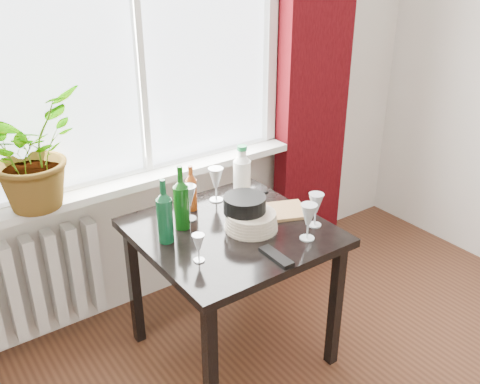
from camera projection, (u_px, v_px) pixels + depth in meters
window at (135, 25)px, 2.60m from camera, size 1.72×0.08×1.62m
windowsill at (153, 175)px, 2.88m from camera, size 1.72×0.20×0.04m
curtain at (315, 63)px, 3.24m from camera, size 0.50×0.12×2.56m
radiator at (23, 289)px, 2.70m from camera, size 0.80×0.10×0.55m
table at (232, 245)px, 2.57m from camera, size 0.85×0.85×0.74m
potted_plant at (29, 152)px, 2.41m from camera, size 0.64×0.64×0.54m
wine_bottle_left at (164, 211)px, 2.36m from camera, size 0.09×0.09×0.31m
wine_bottle_right at (181, 197)px, 2.48m from camera, size 0.09×0.09×0.32m
bottle_amber at (191, 188)px, 2.66m from camera, size 0.06×0.06×0.24m
cleaning_bottle at (242, 173)px, 2.73m from camera, size 0.12×0.12×0.31m
wineglass_front_right at (308, 221)px, 2.41m from camera, size 0.10×0.10×0.18m
wineglass_far_right at (315, 209)px, 2.52m from camera, size 0.08×0.08×0.17m
wineglass_back_center at (216, 184)px, 2.76m from camera, size 0.08×0.08×0.19m
wineglass_back_left at (189, 202)px, 2.58m from camera, size 0.10×0.10×0.18m
wineglass_front_left at (199, 248)px, 2.25m from camera, size 0.07×0.07×0.13m
plate_stack at (251, 221)px, 2.52m from camera, size 0.32×0.32×0.08m
fondue_pot at (245, 212)px, 2.52m from camera, size 0.23×0.20×0.16m
tv_remote at (276, 257)px, 2.29m from camera, size 0.06×0.19×0.02m
cutting_board at (276, 212)px, 2.67m from camera, size 0.35×0.29×0.02m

